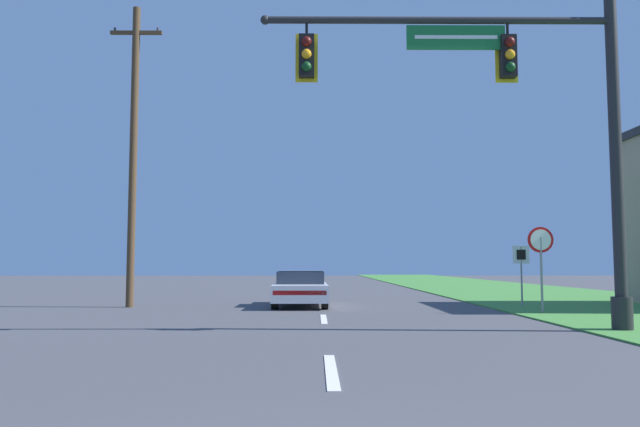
# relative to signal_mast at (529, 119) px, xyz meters

# --- Properties ---
(grass_verge_right) EXTENTS (10.00, 110.00, 0.04)m
(grass_verge_right) POSITION_rel_signal_mast_xyz_m (5.99, 19.05, -4.63)
(grass_verge_right) COLOR #428438
(grass_verge_right) RESTS_ON ground
(road_center_line) EXTENTS (0.16, 34.80, 0.01)m
(road_center_line) POSITION_rel_signal_mast_xyz_m (-4.51, 11.05, -4.64)
(road_center_line) COLOR silver
(road_center_line) RESTS_ON ground
(signal_mast) EXTENTS (8.07, 0.47, 7.72)m
(signal_mast) POSITION_rel_signal_mast_xyz_m (0.00, 0.00, 0.00)
(signal_mast) COLOR #232326
(signal_mast) RESTS_ON grass_verge_right
(car_ahead) EXTENTS (1.87, 4.66, 1.19)m
(car_ahead) POSITION_rel_signal_mast_xyz_m (-5.25, 8.29, -4.05)
(car_ahead) COLOR black
(car_ahead) RESTS_ON ground
(stop_sign) EXTENTS (0.76, 0.07, 2.50)m
(stop_sign) POSITION_rel_signal_mast_xyz_m (1.91, 4.81, -2.79)
(stop_sign) COLOR gray
(stop_sign) RESTS_ON grass_verge_right
(route_sign_post) EXTENTS (0.55, 0.06, 2.03)m
(route_sign_post) POSITION_rel_signal_mast_xyz_m (2.23, 7.57, -3.12)
(route_sign_post) COLOR gray
(route_sign_post) RESTS_ON grass_verge_right
(utility_pole_near) EXTENTS (1.80, 0.26, 10.43)m
(utility_pole_near) POSITION_rel_signal_mast_xyz_m (-11.01, 7.74, 0.73)
(utility_pole_near) COLOR #4C3823
(utility_pole_near) RESTS_ON ground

